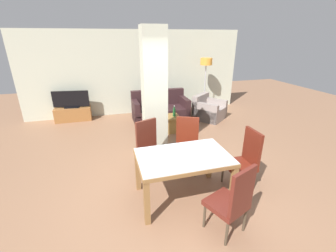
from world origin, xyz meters
TOP-DOWN VIEW (x-y plane):
  - ground_plane at (0.00, 0.00)m, footprint 18.00×18.00m
  - back_wall at (0.00, 4.68)m, footprint 7.20×0.09m
  - divider_pillar at (-0.09, 1.61)m, footprint 0.48×0.39m
  - dining_table at (0.00, 0.00)m, footprint 1.44×0.92m
  - dining_chair_head_right at (1.11, 0.00)m, footprint 0.46×0.46m
  - dining_chair_far_right at (0.36, 0.82)m, footprint 0.61×0.61m
  - dining_chair_near_right at (0.36, -0.88)m, footprint 0.60×0.60m
  - dining_chair_far_left at (-0.36, 0.87)m, footprint 0.60×0.60m
  - sofa at (0.55, 3.73)m, footprint 1.71×0.88m
  - armchair at (2.06, 3.38)m, footprint 1.18×1.18m
  - coffee_table at (0.54, 2.73)m, footprint 0.61×0.53m
  - bottle at (0.70, 2.71)m, footprint 0.08×0.08m
  - tv_stand at (-2.11, 4.40)m, footprint 1.07×0.40m
  - tv_screen at (-2.11, 4.40)m, footprint 1.07×0.26m
  - floor_lamp at (2.21, 4.08)m, footprint 0.39×0.39m

SIDE VIEW (x-z plane):
  - ground_plane at x=0.00m, z-range 0.00..0.00m
  - tv_stand at x=-2.11m, z-range 0.00..0.42m
  - coffee_table at x=0.54m, z-range 0.01..0.45m
  - armchair at x=2.06m, z-range -0.11..0.65m
  - sofa at x=0.55m, z-range -0.15..0.76m
  - dining_chair_head_right at x=1.11m, z-range 0.03..1.08m
  - dining_chair_far_right at x=0.36m, z-range 0.03..1.08m
  - dining_chair_near_right at x=0.36m, z-range 0.03..1.08m
  - dining_chair_far_left at x=-0.36m, z-range 0.03..1.08m
  - bottle at x=0.70m, z-range 0.41..0.71m
  - dining_table at x=0.00m, z-range 0.22..1.00m
  - tv_screen at x=-2.11m, z-range 0.42..0.94m
  - divider_pillar at x=-0.09m, z-range 0.00..2.70m
  - back_wall at x=0.00m, z-range 0.00..2.70m
  - floor_lamp at x=2.21m, z-range 0.65..2.48m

